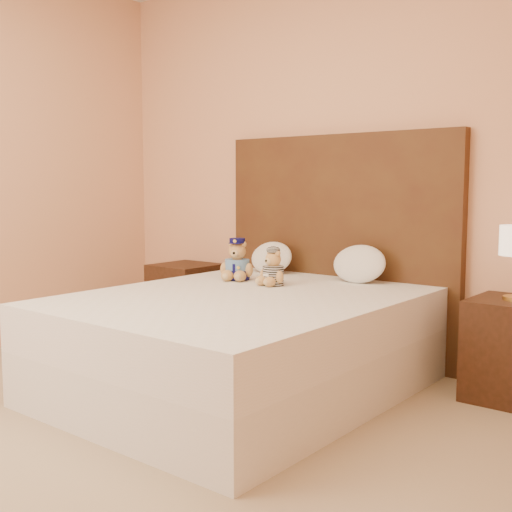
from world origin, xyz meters
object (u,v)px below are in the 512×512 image
Objects in this scene: bed at (242,343)px; pillow_left at (271,256)px; nightstand_left at (186,299)px; teddy_police at (237,259)px; teddy_prisoner at (273,267)px; pillow_right at (359,262)px.

pillow_left is (-0.43, 0.83, 0.39)m from bed.
nightstand_left is at bearing 147.38° from bed.
teddy_police is at bearing 133.00° from bed.
teddy_prisoner is 0.56m from pillow_right.
teddy_prisoner is at bearing -19.22° from nightstand_left.
nightstand_left is (-1.25, 0.80, -0.00)m from bed.
teddy_police reaches higher than bed.
teddy_police is 0.80× the size of pillow_left.
pillow_right is (1.52, 0.03, 0.40)m from nightstand_left.
bed is at bearing -108.14° from pillow_right.
teddy_police reaches higher than pillow_left.
pillow_right is (0.35, 0.44, 0.02)m from teddy_prisoner.
bed is 1.01m from pillow_left.
pillow_right reaches higher than nightstand_left.
teddy_prisoner is at bearing -28.20° from teddy_police.
bed is at bearing -69.32° from teddy_police.
bed is 1.48m from nightstand_left.
pillow_right is (0.67, 0.41, -0.01)m from teddy_police.
pillow_left is at bearing 117.28° from bed.
teddy_police is at bearing -176.98° from teddy_prisoner.
teddy_prisoner is at bearing -51.38° from pillow_left.
teddy_prisoner is at bearing 101.20° from bed.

